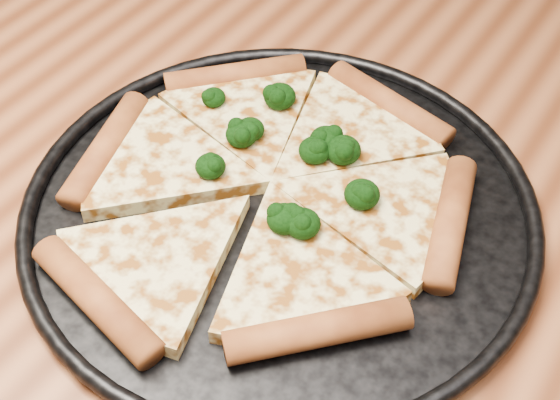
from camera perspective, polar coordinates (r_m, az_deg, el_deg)
The scene contains 4 objects.
dining_table at distance 0.72m, azimuth -5.75°, elevation -1.80°, with size 1.20×0.90×0.75m.
pizza_pan at distance 0.59m, azimuth 0.00°, elevation -0.54°, with size 0.38×0.38×0.02m.
pizza at distance 0.60m, azimuth -0.95°, elevation 1.02°, with size 0.32×0.33×0.02m.
broccoli_florets at distance 0.61m, azimuth 0.87°, elevation 3.21°, with size 0.18×0.14×0.02m.
Camera 1 is at (0.32, -0.36, 1.19)m, focal length 51.18 mm.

